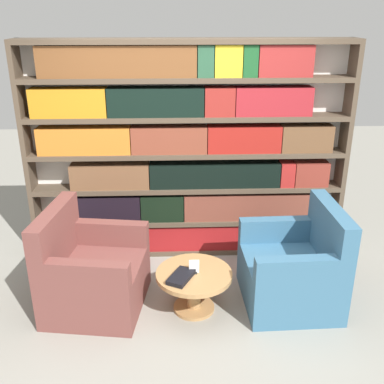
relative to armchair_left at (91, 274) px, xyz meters
name	(u,v)px	position (x,y,z in m)	size (l,w,h in m)	color
ground_plane	(192,320)	(0.91, -0.28, -0.32)	(14.00, 14.00, 0.00)	gray
bookshelf	(186,153)	(0.88, 1.01, 0.82)	(3.34, 0.30, 2.29)	silver
armchair_left	(91,274)	(0.00, 0.00, 0.00)	(0.93, 0.97, 0.95)	brown
armchair_right	(294,270)	(1.86, 0.00, 0.00)	(0.85, 0.89, 0.95)	#386684
coffee_table	(194,283)	(0.93, -0.11, -0.05)	(0.68, 0.68, 0.38)	#AD7F4C
table_sign	(194,268)	(0.93, -0.11, 0.11)	(0.09, 0.06, 0.13)	black
stray_book	(181,277)	(0.81, -0.20, 0.08)	(0.27, 0.32, 0.04)	black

